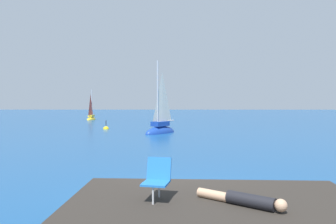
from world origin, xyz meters
The scene contains 8 objects.
ground_plane centered at (0.00, 0.00, 0.00)m, with size 160.00×160.00×0.00m, color navy.
boulder_seaward centered at (-1.40, -1.88, 0.00)m, with size 0.96×0.77×0.53m, color #2A2621.
boulder_inland centered at (1.09, -1.93, 0.00)m, with size 0.94×0.75×0.52m, color #2C2526.
sailboat_near centered at (-1.09, 18.57, 0.36)m, with size 3.13×3.51×6.70m.
sailboat_far centered at (-11.14, 36.55, 0.25)m, with size 1.18×2.52×4.59m.
person_sunbather centered at (1.08, -3.98, 1.08)m, with size 1.48×1.18×0.25m.
beach_chair centered at (-0.52, -3.59, 1.41)m, with size 0.59×0.68×0.80m.
marker_buoy centered at (-6.40, 22.29, 0.01)m, with size 0.56×0.56×1.13m.
Camera 1 is at (-0.27, -10.14, 2.94)m, focal length 36.37 mm.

